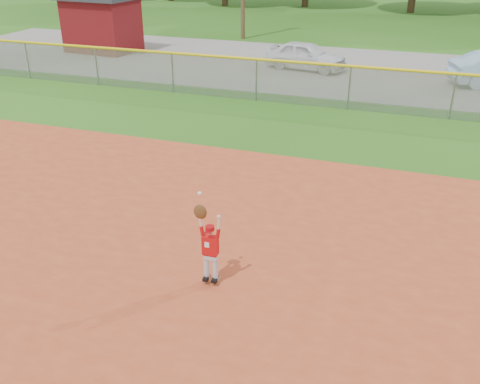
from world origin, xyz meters
name	(u,v)px	position (x,y,z in m)	size (l,w,h in m)	color
ground	(262,257)	(0.00, 0.00, 0.00)	(120.00, 120.00, 0.00)	#296016
clay_infield	(199,365)	(0.00, -3.00, 0.02)	(24.00, 16.00, 0.04)	#AE3E1F
parking_strip	(369,71)	(0.00, 16.00, 0.01)	(44.00, 10.00, 0.03)	slate
car_white_a	(306,56)	(-2.75, 15.38, 0.64)	(1.44, 3.58, 1.22)	white
utility_shed	(102,23)	(-13.55, 16.09, 1.41)	(3.94, 3.20, 2.77)	#5B0D0F
outfield_fence	(350,84)	(0.00, 10.00, 0.88)	(40.06, 0.10, 1.55)	gray
ballplayer	(209,244)	(-0.60, -1.13, 0.81)	(0.47, 0.21, 1.66)	silver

